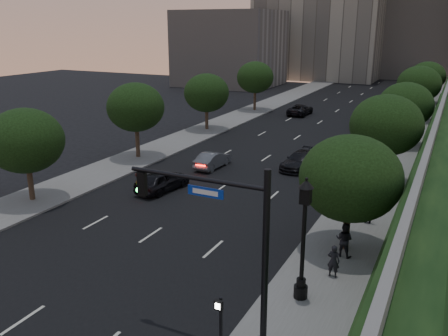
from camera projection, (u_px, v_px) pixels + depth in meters
The scene contains 28 objects.
ground at pixel (91, 275), 22.59m from camera, with size 160.00×160.00×0.00m, color black.
road_surface at pixel (291, 141), 48.35m from camera, with size 16.00×140.00×0.02m, color black.
sidewalk_right at pixel (397, 152), 44.00m from camera, with size 4.50×140.00×0.15m, color slate.
sidewalk_left at pixel (203, 131), 52.65m from camera, with size 4.50×140.00×0.15m, color slate.
parapet_wall at pixel (440, 113), 39.67m from camera, with size 0.35×90.00×0.70m, color slate.
office_block_left at pixel (324, 2), 102.84m from camera, with size 26.00×20.00×32.00m, color gray.
office_block_mid at pixel (424, 17), 103.85m from camera, with size 22.00×18.00×26.00m, color #A9A49B.
office_block_filler at pixel (230, 48), 91.63m from camera, with size 18.00×16.00×14.00m, color #A9A49B.
tree_right_a at pixel (350, 178), 23.94m from camera, with size 5.20×5.20×6.24m.
tree_right_b at pixel (386, 125), 34.10m from camera, with size 5.20×5.20×6.74m.
tree_right_c at pixel (406, 105), 45.41m from camera, with size 5.20×5.20×6.24m.
tree_right_d at pixel (419, 84), 57.28m from camera, with size 5.20×5.20×6.74m.
tree_right_e at pixel (427, 77), 70.31m from camera, with size 5.20×5.20×6.24m.
tree_left_a at pixel (25, 141), 30.87m from camera, with size 5.00×5.00×6.34m.
tree_left_b at pixel (136, 107), 41.06m from camera, with size 5.00×5.00×6.71m.
tree_left_c at pixel (206, 93), 52.33m from camera, with size 5.00×5.00×6.34m.
tree_left_d at pixel (255, 77), 64.24m from camera, with size 5.00×5.00×6.71m.
traffic_signal_mast at pixel (236, 255), 16.71m from camera, with size 5.68×0.56×7.00m.
street_lamp at pixel (303, 245), 19.80m from camera, with size 0.64×0.64×5.62m.
pedestrian_signal at pixel (220, 322), 16.48m from camera, with size 0.30×0.33×2.50m.
sedan_near_left at pixel (162, 181), 33.88m from camera, with size 1.81×4.49×1.53m, color black.
sedan_mid_left at pixel (213, 160), 39.37m from camera, with size 1.44×4.13×1.36m, color #5A5C61.
sedan_far_left at pixel (300, 110), 62.33m from camera, with size 2.34×5.07×1.41m, color black.
sedan_near_right at pixel (300, 160), 39.10m from camera, with size 1.96×4.83×1.40m, color black.
sedan_far_right at pixel (362, 126), 52.24m from camera, with size 1.74×4.33×1.47m, color #55575D.
pedestrian_a at pixel (333, 261), 22.01m from camera, with size 0.58×0.38×1.58m, color black.
pedestrian_b at pixel (344, 240), 23.92m from camera, with size 0.88×0.68×1.80m, color black.
pedestrian_c at pixel (369, 210), 27.98m from camera, with size 0.93×0.39×1.59m, color black.
Camera 1 is at (14.59, -15.25, 11.48)m, focal length 38.00 mm.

